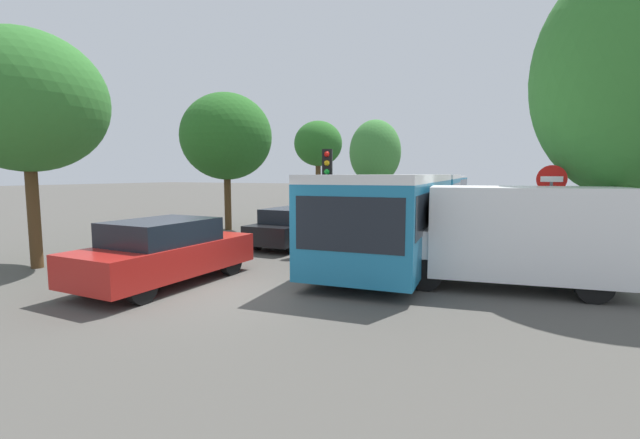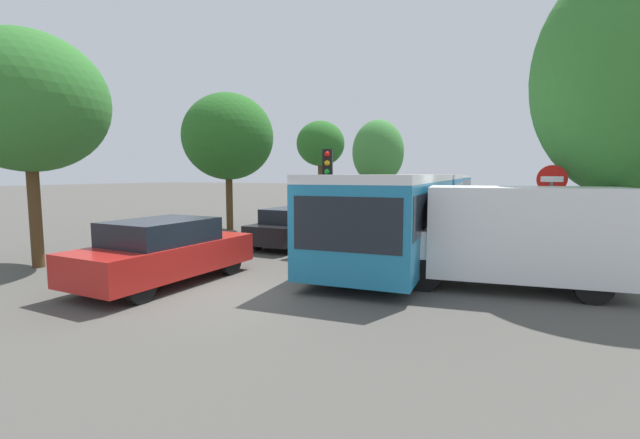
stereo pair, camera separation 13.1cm
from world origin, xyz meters
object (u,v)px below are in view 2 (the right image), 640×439
object	(u,v)px
direction_sign_post	(601,176)
tree_left_mid	(229,139)
queued_car_red	(164,251)
queued_car_silver	(413,200)
city_bus_rear	(456,184)
white_van	(512,234)
queued_car_tan	(348,212)
queued_car_blue	(386,205)
no_entry_sign	(551,203)
queued_car_black	(293,227)
queued_car_white	(429,196)
tree_left_near	(27,102)
tree_left_far	(321,144)
traffic_light	(327,177)
articulated_bus	(415,203)
tree_left_distant	(378,152)

from	to	relation	value
direction_sign_post	tree_left_mid	world-z (taller)	tree_left_mid
queued_car_red	queued_car_silver	world-z (taller)	queued_car_red
city_bus_rear	white_van	bearing A→B (deg)	-171.40
queued_car_tan	queued_car_silver	bearing A→B (deg)	-0.17
queued_car_blue	no_entry_sign	world-z (taller)	no_entry_sign
queued_car_black	queued_car_blue	distance (m)	11.75
queued_car_white	direction_sign_post	size ratio (longest dim) A/B	1.11
queued_car_red	tree_left_near	size ratio (longest dim) A/B	0.70
queued_car_silver	white_van	xyz separation A→B (m)	(7.31, -21.02, 0.54)
queued_car_red	queued_car_blue	distance (m)	17.76
queued_car_red	direction_sign_post	size ratio (longest dim) A/B	1.24
tree_left_near	tree_left_far	bearing A→B (deg)	91.51
queued_car_white	white_van	size ratio (longest dim) A/B	0.76
city_bus_rear	tree_left_near	size ratio (longest dim) A/B	1.74
queued_car_silver	tree_left_mid	distance (m)	16.50
queued_car_white	white_van	distance (m)	28.07
white_van	no_entry_sign	distance (m)	1.96
traffic_light	tree_left_far	size ratio (longest dim) A/B	0.55
tree_left_near	queued_car_white	bearing A→B (deg)	81.38
queued_car_white	direction_sign_post	world-z (taller)	direction_sign_post
traffic_light	white_van	bearing A→B (deg)	50.83
queued_car_red	queued_car_tan	world-z (taller)	queued_car_red
direction_sign_post	queued_car_white	bearing A→B (deg)	-69.18
direction_sign_post	no_entry_sign	bearing A→B (deg)	60.32
city_bus_rear	direction_sign_post	bearing A→B (deg)	-167.31
queued_car_blue	no_entry_sign	size ratio (longest dim) A/B	1.47
articulated_bus	queued_car_red	size ratio (longest dim) A/B	3.93
city_bus_rear	articulated_bus	bearing A→B (deg)	-175.34
queued_car_silver	city_bus_rear	bearing A→B (deg)	1.83
city_bus_rear	tree_left_distant	size ratio (longest dim) A/B	1.49
white_van	traffic_light	distance (m)	6.11
tree_left_mid	tree_left_far	size ratio (longest dim) A/B	1.02
city_bus_rear	tree_left_distant	world-z (taller)	tree_left_distant
queued_car_black	tree_left_mid	xyz separation A→B (m)	(-4.97, 2.79, 3.51)
tree_left_mid	tree_left_far	bearing A→B (deg)	91.21
traffic_light	tree_left_near	distance (m)	8.65
queued_car_red	no_entry_sign	world-z (taller)	no_entry_sign
queued_car_red	tree_left_far	world-z (taller)	tree_left_far
queued_car_red	queued_car_black	xyz separation A→B (m)	(0.12, 6.02, -0.08)
white_van	tree_left_far	distance (m)	20.48
queued_car_red	no_entry_sign	size ratio (longest dim) A/B	1.58
direction_sign_post	tree_left_far	size ratio (longest dim) A/B	0.58
articulated_bus	no_entry_sign	xyz separation A→B (m)	(4.46, -4.32, 0.39)
tree_left_distant	tree_left_near	bearing A→B (deg)	-89.96
queued_car_black	queued_car_tan	distance (m)	6.13
no_entry_sign	queued_car_silver	bearing A→B (deg)	-157.23
tree_left_distant	queued_car_silver	bearing A→B (deg)	-51.18
queued_car_blue	tree_left_near	xyz separation A→B (m)	(-4.55, -17.98, 3.79)
direction_sign_post	tree_left_near	xyz separation A→B (m)	(-14.13, -7.56, 1.96)
city_bus_rear	queued_car_red	xyz separation A→B (m)	(0.08, -46.19, -0.60)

